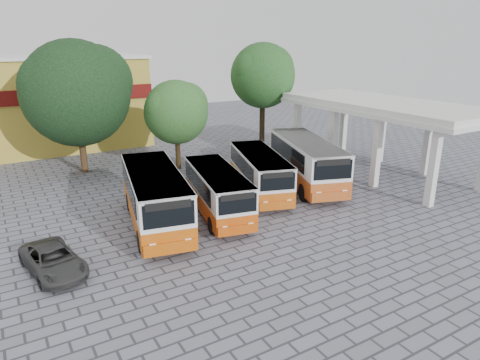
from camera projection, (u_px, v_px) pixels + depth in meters
ground at (300, 218)px, 24.14m from camera, size 90.00×90.00×0.00m
terminal_shelter at (383, 108)px, 30.97m from camera, size 6.80×15.80×5.40m
shophouse_block at (27, 103)px, 38.79m from camera, size 20.40×10.40×8.30m
bus_far_left at (155, 195)px, 22.57m from camera, size 4.19×8.89×3.07m
bus_centre_left at (218, 189)px, 24.15m from camera, size 3.66×7.64×2.63m
bus_centre_right at (260, 171)px, 27.43m from camera, size 4.44×8.01×2.72m
bus_far_right at (306, 160)px, 29.06m from camera, size 5.32×9.34×3.16m
tree_left at (77, 90)px, 30.79m from camera, size 8.04×7.65×9.73m
tree_middle at (177, 110)px, 32.09m from camera, size 5.05×4.81×6.82m
tree_right at (263, 73)px, 37.25m from camera, size 5.93×5.65×9.46m
parked_car at (53, 260)px, 18.30m from camera, size 2.62×4.42×1.15m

